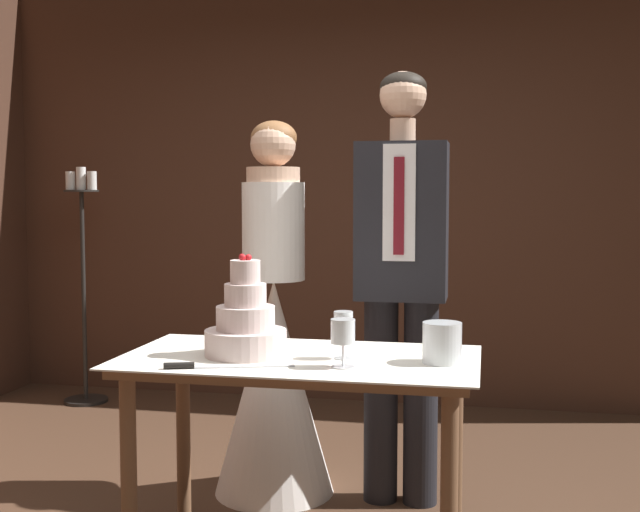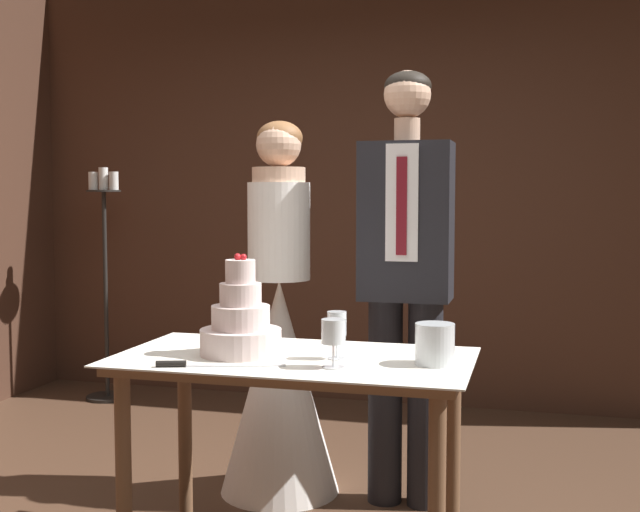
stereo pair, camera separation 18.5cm
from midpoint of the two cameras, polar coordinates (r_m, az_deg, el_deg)
The scene contains 10 objects.
wall_back at distance 5.24m, azimuth 2.35°, elevation 5.22°, with size 5.09×0.12×2.86m, color #472B1E.
cake_table at distance 2.89m, azimuth -3.32°, elevation -9.27°, with size 1.26×0.68×0.78m.
tiered_cake at distance 2.88m, azimuth -7.16°, elevation -4.92°, with size 0.29×0.29×0.36m.
cake_knife at distance 2.71m, azimuth -10.22°, elevation -7.72°, with size 0.42×0.15×0.02m.
wine_glass_near at distance 2.80m, azimuth -0.23°, elevation -5.01°, with size 0.07×0.07×0.17m.
wine_glass_middle at distance 2.66m, azimuth -0.36°, elevation -5.58°, with size 0.08×0.08×0.16m.
hurricane_candle at distance 2.76m, azimuth 6.77°, elevation -6.22°, with size 0.13×0.13×0.14m.
bride at distance 3.65m, azimuth -4.76°, elevation -7.27°, with size 0.54×0.54×1.68m.
groom at distance 3.47m, azimuth 4.31°, elevation -0.87°, with size 0.39×0.25×1.88m.
candle_stand at distance 5.44m, azimuth -17.42°, elevation -1.93°, with size 0.28×0.28×1.53m.
Camera 1 is at (0.76, -2.75, 1.35)m, focal length 45.00 mm.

